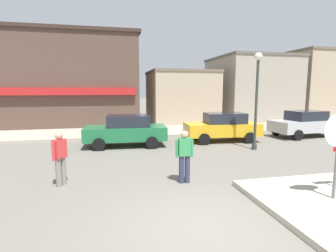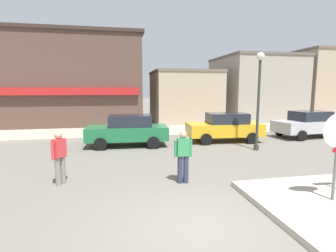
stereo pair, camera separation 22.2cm
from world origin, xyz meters
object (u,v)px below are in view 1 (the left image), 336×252
object	(u,v)px
parked_car_second	(223,127)
parked_car_nearest	(126,130)
pedestrian_crossing_far	(185,155)
pedestrian_crossing_near	(60,157)
parked_car_third	(304,123)
lamp_post	(257,87)

from	to	relation	value
parked_car_second	parked_car_nearest	bearing A→B (deg)	-178.39
pedestrian_crossing_far	pedestrian_crossing_near	bearing A→B (deg)	171.01
parked_car_second	pedestrian_crossing_near	size ratio (longest dim) A/B	2.55
parked_car_second	parked_car_third	distance (m)	5.38
pedestrian_crossing_far	parked_car_second	bearing A→B (deg)	56.50
parked_car_nearest	pedestrian_crossing_near	world-z (taller)	pedestrian_crossing_near
lamp_post	parked_car_third	xyz separation A→B (m)	(4.74, 2.46, -2.15)
pedestrian_crossing_near	pedestrian_crossing_far	distance (m)	3.67
parked_car_third	parked_car_nearest	bearing A→B (deg)	-178.03
parked_car_nearest	parked_car_second	world-z (taller)	same
parked_car_second	pedestrian_crossing_near	bearing A→B (deg)	-144.96
pedestrian_crossing_near	pedestrian_crossing_far	size ratio (longest dim) A/B	1.00
lamp_post	parked_car_third	size ratio (longest dim) A/B	1.09
lamp_post	parked_car_second	distance (m)	3.17
pedestrian_crossing_near	parked_car_second	bearing A→B (deg)	35.04
parked_car_third	parked_car_second	bearing A→B (deg)	-177.67
parked_car_nearest	lamp_post	bearing A→B (deg)	-19.60
parked_car_nearest	parked_car_third	world-z (taller)	same
parked_car_nearest	pedestrian_crossing_near	bearing A→B (deg)	-113.71
pedestrian_crossing_near	parked_car_nearest	bearing A→B (deg)	66.29
parked_car_nearest	pedestrian_crossing_far	size ratio (longest dim) A/B	2.54
lamp_post	parked_car_third	world-z (taller)	lamp_post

